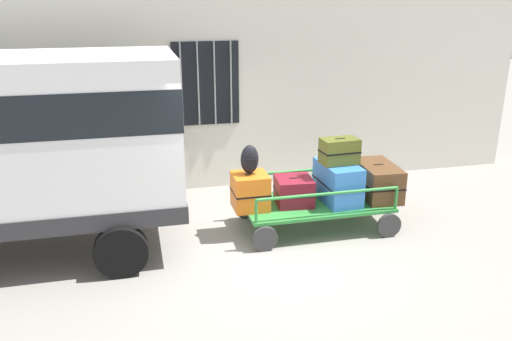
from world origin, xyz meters
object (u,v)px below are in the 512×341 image
at_px(suitcase_midright_bottom, 377,180).
at_px(suitcase_center_middle, 339,151).
at_px(suitcase_midleft_bottom, 294,191).
at_px(suitcase_center_bottom, 338,182).
at_px(backpack, 250,160).
at_px(luggage_cart, 315,206).
at_px(suitcase_left_bottom, 250,191).

bearing_deg(suitcase_midright_bottom, suitcase_center_middle, -176.02).
distance_m(suitcase_midleft_bottom, suitcase_midright_bottom, 1.40).
height_order(suitcase_midleft_bottom, suitcase_center_bottom, suitcase_center_bottom).
distance_m(suitcase_midleft_bottom, backpack, 0.90).
xyz_separation_m(luggage_cart, suitcase_midleft_bottom, (-0.35, 0.03, 0.28)).
bearing_deg(suitcase_center_middle, suitcase_midright_bottom, 3.98).
bearing_deg(suitcase_midright_bottom, suitcase_left_bottom, -179.61).
height_order(suitcase_midleft_bottom, backpack, backpack).
distance_m(suitcase_midleft_bottom, suitcase_center_middle, 0.93).
bearing_deg(luggage_cart, suitcase_left_bottom, 179.44).
xyz_separation_m(suitcase_midleft_bottom, suitcase_center_middle, (0.70, -0.05, 0.61)).
relative_size(suitcase_center_bottom, suitcase_midright_bottom, 0.90).
distance_m(suitcase_left_bottom, suitcase_center_bottom, 1.40).
height_order(suitcase_left_bottom, suitcase_center_bottom, suitcase_center_bottom).
distance_m(suitcase_left_bottom, suitcase_center_middle, 1.50).
bearing_deg(suitcase_midleft_bottom, luggage_cart, -4.80).
distance_m(suitcase_center_bottom, suitcase_midright_bottom, 0.70).
relative_size(suitcase_left_bottom, suitcase_center_middle, 0.93).
xyz_separation_m(luggage_cart, suitcase_center_middle, (0.35, -0.02, 0.89)).
distance_m(suitcase_left_bottom, backpack, 0.50).
bearing_deg(suitcase_midright_bottom, backpack, 179.88).
relative_size(luggage_cart, suitcase_center_bottom, 2.57).
relative_size(luggage_cart, suitcase_center_middle, 3.93).
height_order(suitcase_midleft_bottom, suitcase_center_middle, suitcase_center_middle).
distance_m(suitcase_center_middle, backpack, 1.40).
height_order(suitcase_left_bottom, suitcase_midleft_bottom, suitcase_left_bottom).
bearing_deg(luggage_cart, backpack, 178.42).
relative_size(luggage_cart, suitcase_left_bottom, 4.24).
bearing_deg(suitcase_center_bottom, suitcase_midright_bottom, 3.78).
distance_m(luggage_cart, suitcase_left_bottom, 1.10).
distance_m(suitcase_midleft_bottom, suitcase_center_bottom, 0.71).
height_order(suitcase_center_middle, backpack, suitcase_center_middle).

